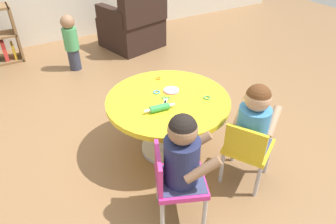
{
  "coord_description": "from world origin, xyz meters",
  "views": [
    {
      "loc": [
        -0.97,
        -1.66,
        1.69
      ],
      "look_at": [
        0.0,
        0.0,
        0.37
      ],
      "focal_mm": 32.23,
      "sensor_mm": 36.0,
      "label": 1
    }
  ],
  "objects_px": {
    "child_chair_right": "(247,149)",
    "armchair_dark": "(133,26)",
    "toddler_standing": "(71,41)",
    "child_chair_left": "(175,181)",
    "craft_table": "(168,111)",
    "rolling_pin": "(160,108)",
    "seated_child_left": "(183,153)",
    "seated_child_right": "(254,119)",
    "craft_scissors": "(166,100)"
  },
  "relations": [
    {
      "from": "craft_table",
      "to": "seated_child_right",
      "type": "xyz_separation_m",
      "value": [
        0.33,
        -0.56,
        0.15
      ]
    },
    {
      "from": "child_chair_left",
      "to": "child_chair_right",
      "type": "height_order",
      "value": "same"
    },
    {
      "from": "seated_child_left",
      "to": "armchair_dark",
      "type": "xyz_separation_m",
      "value": [
        0.95,
        2.75,
        -0.22
      ]
    },
    {
      "from": "child_chair_left",
      "to": "craft_scissors",
      "type": "bearing_deg",
      "value": 65.3
    },
    {
      "from": "craft_table",
      "to": "seated_child_left",
      "type": "height_order",
      "value": "seated_child_left"
    },
    {
      "from": "seated_child_left",
      "to": "child_chair_right",
      "type": "xyz_separation_m",
      "value": [
        0.55,
        0.02,
        -0.23
      ]
    },
    {
      "from": "child_chair_left",
      "to": "craft_scissors",
      "type": "distance_m",
      "value": 0.66
    },
    {
      "from": "seated_child_right",
      "to": "craft_scissors",
      "type": "bearing_deg",
      "value": 122.81
    },
    {
      "from": "child_chair_left",
      "to": "rolling_pin",
      "type": "height_order",
      "value": "rolling_pin"
    },
    {
      "from": "child_chair_right",
      "to": "seated_child_right",
      "type": "xyz_separation_m",
      "value": [
        0.03,
        0.02,
        0.23
      ]
    },
    {
      "from": "toddler_standing",
      "to": "craft_scissors",
      "type": "xyz_separation_m",
      "value": [
        0.21,
        -1.88,
        0.14
      ]
    },
    {
      "from": "child_chair_right",
      "to": "seated_child_right",
      "type": "relative_size",
      "value": 1.05
    },
    {
      "from": "rolling_pin",
      "to": "craft_scissors",
      "type": "height_order",
      "value": "rolling_pin"
    },
    {
      "from": "craft_table",
      "to": "rolling_pin",
      "type": "xyz_separation_m",
      "value": [
        -0.13,
        -0.11,
        0.13
      ]
    },
    {
      "from": "toddler_standing",
      "to": "armchair_dark",
      "type": "bearing_deg",
      "value": 16.57
    },
    {
      "from": "seated_child_left",
      "to": "craft_table",
      "type": "bearing_deg",
      "value": 67.11
    },
    {
      "from": "seated_child_left",
      "to": "toddler_standing",
      "type": "bearing_deg",
      "value": 89.69
    },
    {
      "from": "armchair_dark",
      "to": "rolling_pin",
      "type": "distance_m",
      "value": 2.42
    },
    {
      "from": "toddler_standing",
      "to": "craft_scissors",
      "type": "height_order",
      "value": "toddler_standing"
    },
    {
      "from": "child_chair_right",
      "to": "child_chair_left",
      "type": "bearing_deg",
      "value": -179.83
    },
    {
      "from": "seated_child_left",
      "to": "seated_child_right",
      "type": "height_order",
      "value": "same"
    },
    {
      "from": "child_chair_left",
      "to": "seated_child_right",
      "type": "distance_m",
      "value": 0.66
    },
    {
      "from": "child_chair_right",
      "to": "rolling_pin",
      "type": "height_order",
      "value": "rolling_pin"
    },
    {
      "from": "child_chair_left",
      "to": "seated_child_left",
      "type": "xyz_separation_m",
      "value": [
        0.04,
        -0.02,
        0.23
      ]
    },
    {
      "from": "craft_table",
      "to": "armchair_dark",
      "type": "relative_size",
      "value": 1.08
    },
    {
      "from": "seated_child_left",
      "to": "toddler_standing",
      "type": "distance_m",
      "value": 2.47
    },
    {
      "from": "craft_table",
      "to": "child_chair_left",
      "type": "bearing_deg",
      "value": -116.41
    },
    {
      "from": "seated_child_left",
      "to": "child_chair_right",
      "type": "relative_size",
      "value": 0.95
    },
    {
      "from": "child_chair_left",
      "to": "seated_child_left",
      "type": "height_order",
      "value": "seated_child_left"
    },
    {
      "from": "rolling_pin",
      "to": "child_chair_right",
      "type": "bearing_deg",
      "value": -47.75
    },
    {
      "from": "child_chair_left",
      "to": "craft_scissors",
      "type": "xyz_separation_m",
      "value": [
        0.26,
        0.57,
        0.19
      ]
    },
    {
      "from": "child_chair_left",
      "to": "seated_child_left",
      "type": "bearing_deg",
      "value": -23.35
    },
    {
      "from": "craft_table",
      "to": "child_chair_right",
      "type": "xyz_separation_m",
      "value": [
        0.29,
        -0.58,
        -0.08
      ]
    },
    {
      "from": "seated_child_right",
      "to": "craft_scissors",
      "type": "distance_m",
      "value": 0.65
    },
    {
      "from": "seated_child_left",
      "to": "seated_child_right",
      "type": "bearing_deg",
      "value": 3.69
    },
    {
      "from": "seated_child_right",
      "to": "craft_table",
      "type": "bearing_deg",
      "value": 120.27
    },
    {
      "from": "craft_table",
      "to": "child_chair_right",
      "type": "height_order",
      "value": "child_chair_right"
    },
    {
      "from": "rolling_pin",
      "to": "craft_table",
      "type": "bearing_deg",
      "value": 39.7
    },
    {
      "from": "armchair_dark",
      "to": "craft_scissors",
      "type": "height_order",
      "value": "armchair_dark"
    },
    {
      "from": "child_chair_left",
      "to": "seated_child_right",
      "type": "xyz_separation_m",
      "value": [
        0.62,
        0.02,
        0.23
      ]
    },
    {
      "from": "seated_child_right",
      "to": "rolling_pin",
      "type": "height_order",
      "value": "seated_child_right"
    },
    {
      "from": "child_chair_left",
      "to": "toddler_standing",
      "type": "relative_size",
      "value": 0.8
    },
    {
      "from": "child_chair_right",
      "to": "craft_scissors",
      "type": "bearing_deg",
      "value": 119.31
    },
    {
      "from": "child_chair_right",
      "to": "armchair_dark",
      "type": "xyz_separation_m",
      "value": [
        0.41,
        2.73,
        0.0
      ]
    },
    {
      "from": "child_chair_right",
      "to": "craft_scissors",
      "type": "height_order",
      "value": "child_chair_right"
    },
    {
      "from": "craft_table",
      "to": "rolling_pin",
      "type": "bearing_deg",
      "value": -140.3
    },
    {
      "from": "toddler_standing",
      "to": "craft_scissors",
      "type": "relative_size",
      "value": 4.88
    },
    {
      "from": "seated_child_right",
      "to": "craft_scissors",
      "type": "xyz_separation_m",
      "value": [
        -0.35,
        0.55,
        -0.04
      ]
    },
    {
      "from": "craft_table",
      "to": "seated_child_right",
      "type": "relative_size",
      "value": 1.84
    },
    {
      "from": "craft_table",
      "to": "craft_scissors",
      "type": "bearing_deg",
      "value": -156.46
    }
  ]
}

